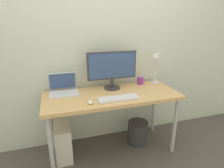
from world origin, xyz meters
The scene contains 11 objects.
ground_plane centered at (0.00, 0.00, 0.00)m, with size 6.00×6.00×0.00m, color #4C4742.
back_wall centered at (0.00, 0.37, 1.30)m, with size 4.40×0.04×2.60m, color silver.
desk centered at (0.00, 0.00, 0.69)m, with size 1.52×0.62×0.75m.
monitor centered at (0.06, 0.18, 1.02)m, with size 0.60×0.20×0.45m.
laptop centered at (-0.52, 0.19, 0.81)m, with size 0.32×0.26×0.23m.
desk_lamp centered at (0.66, 0.18, 1.08)m, with size 0.11×0.16×0.46m.
keyboard centered at (0.02, -0.17, 0.77)m, with size 0.44×0.14×0.02m, color silver.
mouse centered at (-0.28, -0.19, 0.77)m, with size 0.06×0.09×0.03m, color silver.
coffee_mug centered at (0.46, 0.23, 0.80)m, with size 0.11×0.08×0.09m.
computer_tower centered at (-0.58, 0.05, 0.21)m, with size 0.18×0.36×0.42m, color silver.
wastebasket centered at (0.37, 0.05, 0.15)m, with size 0.26×0.26×0.30m, color #333338.
Camera 1 is at (-0.59, -1.90, 1.54)m, focal length 30.21 mm.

